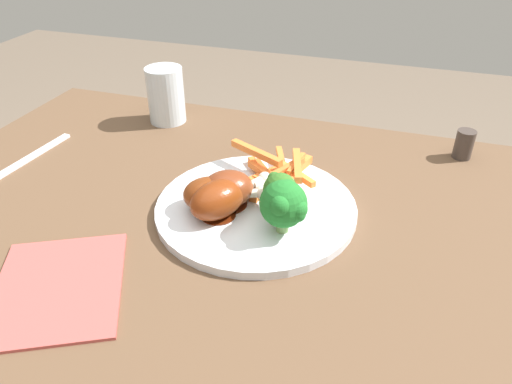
{
  "coord_description": "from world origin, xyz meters",
  "views": [
    {
      "loc": [
        -0.16,
        0.5,
        1.11
      ],
      "look_at": [
        0.01,
        -0.02,
        0.75
      ],
      "focal_mm": 33.83,
      "sensor_mm": 36.0,
      "label": 1
    }
  ],
  "objects_px": {
    "broccoli_floret_middle": "(284,203)",
    "chicken_drumstick_far": "(212,194)",
    "fork": "(27,159)",
    "dinner_plate": "(256,208)",
    "water_glass": "(166,95)",
    "dining_table": "(258,284)",
    "broccoli_floret_front": "(280,190)",
    "carrot_fries_pile": "(276,173)",
    "pepper_shaker": "(464,144)",
    "chicken_drumstick_extra": "(230,189)",
    "chicken_drumstick_near": "(220,199)"
  },
  "relations": [
    {
      "from": "chicken_drumstick_near",
      "to": "pepper_shaker",
      "type": "relative_size",
      "value": 2.74
    },
    {
      "from": "dinner_plate",
      "to": "fork",
      "type": "bearing_deg",
      "value": -2.93
    },
    {
      "from": "water_glass",
      "to": "pepper_shaker",
      "type": "xyz_separation_m",
      "value": [
        -0.53,
        -0.02,
        -0.03
      ]
    },
    {
      "from": "chicken_drumstick_extra",
      "to": "chicken_drumstick_near",
      "type": "bearing_deg",
      "value": 81.73
    },
    {
      "from": "broccoli_floret_front",
      "to": "pepper_shaker",
      "type": "height_order",
      "value": "broccoli_floret_front"
    },
    {
      "from": "fork",
      "to": "water_glass",
      "type": "xyz_separation_m",
      "value": [
        -0.15,
        -0.21,
        0.05
      ]
    },
    {
      "from": "chicken_drumstick_near",
      "to": "carrot_fries_pile",
      "type": "bearing_deg",
      "value": -113.27
    },
    {
      "from": "dinner_plate",
      "to": "water_glass",
      "type": "relative_size",
      "value": 2.69
    },
    {
      "from": "water_glass",
      "to": "pepper_shaker",
      "type": "height_order",
      "value": "water_glass"
    },
    {
      "from": "chicken_drumstick_far",
      "to": "water_glass",
      "type": "height_order",
      "value": "water_glass"
    },
    {
      "from": "broccoli_floret_front",
      "to": "chicken_drumstick_far",
      "type": "relative_size",
      "value": 0.52
    },
    {
      "from": "dining_table",
      "to": "water_glass",
      "type": "distance_m",
      "value": 0.4
    },
    {
      "from": "broccoli_floret_middle",
      "to": "broccoli_floret_front",
      "type": "bearing_deg",
      "value": -66.19
    },
    {
      "from": "fork",
      "to": "pepper_shaker",
      "type": "height_order",
      "value": "pepper_shaker"
    },
    {
      "from": "dining_table",
      "to": "chicken_drumstick_near",
      "type": "xyz_separation_m",
      "value": [
        0.05,
        0.01,
        0.15
      ]
    },
    {
      "from": "chicken_drumstick_extra",
      "to": "fork",
      "type": "relative_size",
      "value": 0.62
    },
    {
      "from": "chicken_drumstick_near",
      "to": "pepper_shaker",
      "type": "distance_m",
      "value": 0.43
    },
    {
      "from": "dinner_plate",
      "to": "chicken_drumstick_far",
      "type": "distance_m",
      "value": 0.07
    },
    {
      "from": "broccoli_floret_front",
      "to": "water_glass",
      "type": "xyz_separation_m",
      "value": [
        0.29,
        -0.24,
        0.0
      ]
    },
    {
      "from": "dining_table",
      "to": "fork",
      "type": "height_order",
      "value": "fork"
    },
    {
      "from": "broccoli_floret_middle",
      "to": "chicken_drumstick_extra",
      "type": "distance_m",
      "value": 0.09
    },
    {
      "from": "broccoli_floret_middle",
      "to": "chicken_drumstick_far",
      "type": "relative_size",
      "value": 0.61
    },
    {
      "from": "dining_table",
      "to": "broccoli_floret_front",
      "type": "xyz_separation_m",
      "value": [
        -0.03,
        -0.01,
        0.17
      ]
    },
    {
      "from": "dining_table",
      "to": "water_glass",
      "type": "relative_size",
      "value": 10.52
    },
    {
      "from": "dining_table",
      "to": "carrot_fries_pile",
      "type": "bearing_deg",
      "value": -88.56
    },
    {
      "from": "chicken_drumstick_near",
      "to": "water_glass",
      "type": "xyz_separation_m",
      "value": [
        0.21,
        -0.27,
        0.02
      ]
    },
    {
      "from": "dining_table",
      "to": "chicken_drumstick_extra",
      "type": "distance_m",
      "value": 0.16
    },
    {
      "from": "carrot_fries_pile",
      "to": "chicken_drumstick_far",
      "type": "bearing_deg",
      "value": 57.41
    },
    {
      "from": "carrot_fries_pile",
      "to": "chicken_drumstick_extra",
      "type": "bearing_deg",
      "value": 62.26
    },
    {
      "from": "broccoli_floret_middle",
      "to": "carrot_fries_pile",
      "type": "bearing_deg",
      "value": -69.45
    },
    {
      "from": "chicken_drumstick_far",
      "to": "pepper_shaker",
      "type": "height_order",
      "value": "chicken_drumstick_far"
    },
    {
      "from": "carrot_fries_pile",
      "to": "chicken_drumstick_near",
      "type": "relative_size",
      "value": 1.13
    },
    {
      "from": "broccoli_floret_middle",
      "to": "fork",
      "type": "height_order",
      "value": "broccoli_floret_middle"
    },
    {
      "from": "carrot_fries_pile",
      "to": "fork",
      "type": "bearing_deg",
      "value": 6.83
    },
    {
      "from": "chicken_drumstick_near",
      "to": "pepper_shaker",
      "type": "height_order",
      "value": "chicken_drumstick_near"
    },
    {
      "from": "dining_table",
      "to": "chicken_drumstick_far",
      "type": "xyz_separation_m",
      "value": [
        0.06,
        0.0,
        0.15
      ]
    },
    {
      "from": "chicken_drumstick_extra",
      "to": "carrot_fries_pile",
      "type": "bearing_deg",
      "value": -117.74
    },
    {
      "from": "dinner_plate",
      "to": "chicken_drumstick_far",
      "type": "xyz_separation_m",
      "value": [
        0.05,
        0.03,
        0.03
      ]
    },
    {
      "from": "broccoli_floret_middle",
      "to": "carrot_fries_pile",
      "type": "relative_size",
      "value": 0.48
    },
    {
      "from": "pepper_shaker",
      "to": "broccoli_floret_front",
      "type": "bearing_deg",
      "value": 47.88
    },
    {
      "from": "broccoli_floret_front",
      "to": "chicken_drumstick_extra",
      "type": "distance_m",
      "value": 0.07
    },
    {
      "from": "chicken_drumstick_far",
      "to": "dining_table",
      "type": "bearing_deg",
      "value": -175.89
    },
    {
      "from": "broccoli_floret_middle",
      "to": "fork",
      "type": "relative_size",
      "value": 0.37
    },
    {
      "from": "carrot_fries_pile",
      "to": "pepper_shaker",
      "type": "distance_m",
      "value": 0.32
    },
    {
      "from": "broccoli_floret_middle",
      "to": "chicken_drumstick_near",
      "type": "xyz_separation_m",
      "value": [
        0.09,
        -0.01,
        -0.02
      ]
    },
    {
      "from": "chicken_drumstick_far",
      "to": "chicken_drumstick_extra",
      "type": "height_order",
      "value": "chicken_drumstick_extra"
    },
    {
      "from": "dinner_plate",
      "to": "fork",
      "type": "distance_m",
      "value": 0.4
    },
    {
      "from": "carrot_fries_pile",
      "to": "chicken_drumstick_extra",
      "type": "height_order",
      "value": "chicken_drumstick_extra"
    },
    {
      "from": "water_glass",
      "to": "fork",
      "type": "bearing_deg",
      "value": 54.83
    },
    {
      "from": "dining_table",
      "to": "chicken_drumstick_far",
      "type": "relative_size",
      "value": 9.26
    }
  ]
}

